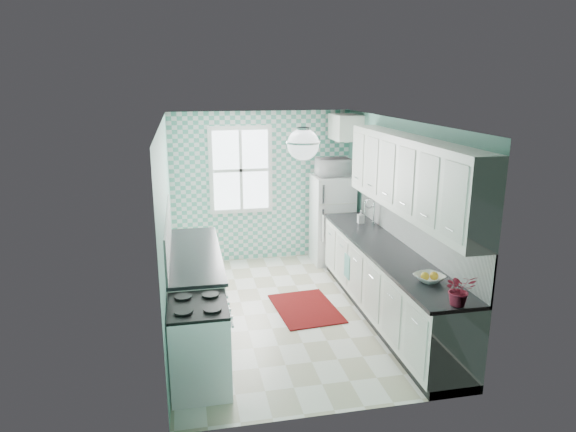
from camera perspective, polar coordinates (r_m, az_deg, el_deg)
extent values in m
cube|color=white|center=(6.94, 0.01, -10.65)|extent=(3.00, 4.40, 0.02)
cube|color=white|center=(6.28, 0.01, 10.56)|extent=(3.00, 4.40, 0.02)
cube|color=#68A696|center=(8.62, -2.95, 3.28)|extent=(3.00, 0.02, 2.50)
cube|color=#68A696|center=(4.47, 5.76, -8.03)|extent=(3.00, 0.02, 2.50)
cube|color=#68A696|center=(6.38, -13.39, -1.29)|extent=(0.02, 4.40, 2.50)
cube|color=#68A696|center=(6.95, 12.30, 0.10)|extent=(0.02, 4.40, 2.50)
cube|color=#57B097|center=(8.60, -2.93, 3.25)|extent=(3.00, 0.01, 2.50)
cube|color=white|center=(8.47, -5.28, 5.10)|extent=(1.04, 0.05, 1.44)
cube|color=white|center=(8.45, -5.26, 5.08)|extent=(0.90, 0.02, 1.30)
cube|color=white|center=(6.61, 13.47, -1.24)|extent=(0.02, 3.60, 0.51)
cube|color=white|center=(6.32, -13.18, -1.95)|extent=(0.02, 2.15, 0.51)
cube|color=white|center=(6.21, 13.35, 4.43)|extent=(0.33, 3.20, 0.90)
cube|color=white|center=(8.40, 6.29, 9.81)|extent=(0.40, 0.74, 0.40)
cylinder|color=silver|center=(5.50, 1.71, 9.62)|extent=(0.14, 0.14, 0.04)
cylinder|color=silver|center=(5.51, 1.70, 8.90)|extent=(0.02, 0.02, 0.12)
sphere|color=white|center=(5.52, 1.70, 7.97)|extent=(0.34, 0.34, 0.34)
cube|color=white|center=(6.74, 10.85, -7.49)|extent=(0.60, 3.60, 0.90)
cube|color=black|center=(6.57, 10.93, -3.70)|extent=(0.63, 3.60, 0.04)
cube|color=white|center=(6.57, -10.26, -8.05)|extent=(0.60, 2.15, 0.90)
cube|color=black|center=(6.40, -10.32, -4.16)|extent=(0.63, 2.15, 0.04)
cube|color=white|center=(8.56, 4.91, -0.39)|extent=(0.64, 0.61, 1.47)
cube|color=silver|center=(8.19, 5.57, 1.34)|extent=(0.63, 0.01, 0.02)
cube|color=silver|center=(8.07, 3.93, 2.45)|extent=(0.03, 0.03, 0.30)
cube|color=silver|center=(8.19, 3.87, -1.07)|extent=(0.03, 0.03, 0.54)
cube|color=white|center=(5.30, -9.81, -14.00)|extent=(0.57, 0.73, 0.86)
cube|color=black|center=(5.11, -10.02, -9.78)|extent=(0.57, 0.73, 0.03)
cube|color=black|center=(5.28, -6.59, -13.30)|extent=(0.01, 0.48, 0.29)
cube|color=silver|center=(7.51, 8.01, -1.20)|extent=(0.57, 0.48, 0.12)
cylinder|color=silver|center=(7.53, 9.53, 0.35)|extent=(0.02, 0.02, 0.30)
torus|color=silver|center=(7.45, 9.02, 1.74)|extent=(0.16, 0.02, 0.16)
cube|color=#650C0B|center=(7.01, 1.99, -10.22)|extent=(0.87, 1.17, 0.02)
cube|color=#4FB1B0|center=(7.19, 6.59, -5.59)|extent=(0.11, 0.21, 0.33)
imported|color=silver|center=(5.61, 15.43, -6.67)|extent=(0.37, 0.37, 0.07)
imported|color=#A51B0C|center=(5.08, 18.53, -7.75)|extent=(0.30, 0.27, 0.31)
imported|color=#92BFCF|center=(7.60, 8.09, -0.09)|extent=(0.09, 0.09, 0.19)
imported|color=white|center=(8.37, 5.05, 5.43)|extent=(0.54, 0.39, 0.29)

